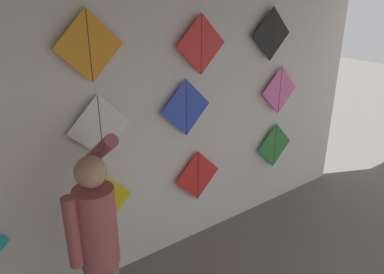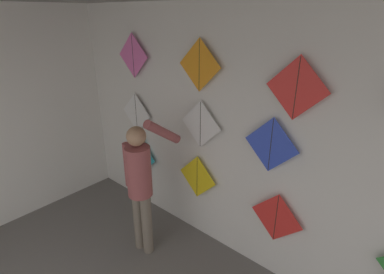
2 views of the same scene
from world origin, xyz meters
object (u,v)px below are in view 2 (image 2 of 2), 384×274
Objects in this scene: kite_5 at (201,125)px; kite_9 at (199,65)px; kite_6 at (271,145)px; kite_2 at (276,218)px; kite_1 at (197,177)px; kite_4 at (136,113)px; kite_8 at (133,56)px; kite_10 at (297,88)px; shopkeeper at (140,180)px; kite_0 at (142,158)px.

kite_9 is (-0.02, 0.00, 0.65)m from kite_5.
kite_9 reaches higher than kite_6.
kite_6 is at bearing 180.00° from kite_2.
kite_5 reaches higher than kite_1.
kite_9 reaches higher than kite_4.
kite_1 is 1.71m from kite_8.
kite_9 is 1.06m from kite_10.
kite_9 is (0.32, 0.62, 1.22)m from shopkeeper.
kite_2 is 1.25m from kite_5.
kite_9 reaches higher than kite_5.
kite_4 is 1.99m from kite_6.
kite_1 is 1.23m from kite_4.
kite_2 is at bearing 0.00° from kite_8.
kite_0 is 1.38× the size of kite_8.
kite_4 is (-2.13, 0.00, 0.65)m from kite_2.
kite_1 is at bearing 0.00° from kite_4.
kite_6 is (1.99, 0.00, 0.11)m from kite_4.
shopkeeper is at bearing -39.09° from kite_8.
kite_0 is 1.34m from kite_5.
kite_10 is at bearing 0.03° from kite_0.
kite_5 is at bearing 0.05° from kite_0.
kite_0 is 1.38× the size of kite_6.
kite_6 reaches higher than kite_0.
kite_2 is 1.00× the size of kite_6.
kite_5 is (1.08, 0.00, 0.78)m from kite_0.
kite_1 is at bearing 180.00° from kite_10.
kite_6 is at bearing 180.00° from kite_10.
shopkeeper is 1.49m from kite_2.
kite_1 is 1.00× the size of kite_8.
kite_2 is 1.00× the size of kite_9.
kite_0 is 2.08m from kite_2.
kite_1 reaches higher than kite_2.
kite_10 is (2.11, 0.00, 1.35)m from kite_0.
shopkeeper is at bearing -117.31° from kite_9.
kite_9 is at bearing 58.46° from shopkeeper.
kite_1 is at bearing 59.79° from shopkeeper.
kite_8 is 1.00× the size of kite_9.
kite_5 is 1.18m from kite_10.
shopkeeper is 3.07× the size of kite_9.
kite_9 is (1.06, 0.00, 1.43)m from kite_0.
shopkeeper is 3.07× the size of kite_6.
shopkeeper is 3.07× the size of kite_2.
kite_0 is 1.38× the size of kite_1.
kite_4 is 1.00× the size of kite_5.
kite_0 is at bearing 135.76° from shopkeeper.
shopkeeper is at bearing -119.09° from kite_5.
kite_8 is at bearing 180.00° from kite_5.
kite_9 is at bearing 180.00° from kite_2.
kite_8 reaches higher than kite_0.
kite_5 is at bearing 180.00° from kite_6.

